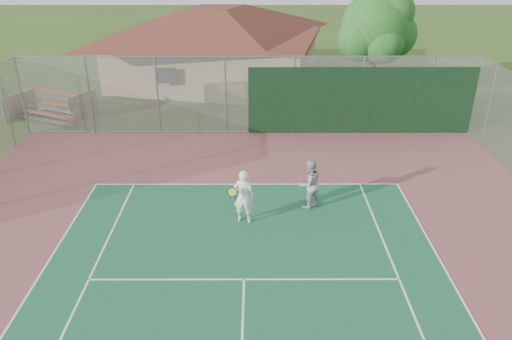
{
  "coord_description": "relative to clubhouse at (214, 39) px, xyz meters",
  "views": [
    {
      "loc": [
        0.29,
        -4.23,
        8.38
      ],
      "look_at": [
        0.33,
        10.03,
        1.49
      ],
      "focal_mm": 35.0,
      "sensor_mm": 36.0,
      "label": 1
    }
  ],
  "objects": [
    {
      "name": "tree",
      "position": [
        8.58,
        -3.66,
        1.16
      ],
      "size": [
        4.18,
        3.96,
        5.83
      ],
      "color": "#3E2616",
      "rests_on": "ground"
    },
    {
      "name": "bleachers",
      "position": [
        -7.62,
        -6.03,
        -2.03
      ],
      "size": [
        3.97,
        3.13,
        1.21
      ],
      "rotation": [
        0.0,
        0.0,
        -0.43
      ],
      "color": "#A83626",
      "rests_on": "ground"
    },
    {
      "name": "player_grey_back",
      "position": [
        4.15,
        -14.87,
        -1.83
      ],
      "size": [
        1.03,
        0.96,
        1.69
      ],
      "rotation": [
        0.0,
        0.0,
        3.65
      ],
      "color": "#A4A7A9",
      "rests_on": "ground"
    },
    {
      "name": "player_white_front",
      "position": [
        2.01,
        -15.8,
        -1.77
      ],
      "size": [
        0.86,
        0.63,
        1.78
      ],
      "rotation": [
        0.0,
        0.0,
        2.93
      ],
      "color": "white",
      "rests_on": "ground"
    },
    {
      "name": "back_fence",
      "position": [
        4.18,
        -8.17,
        -1.0
      ],
      "size": [
        20.08,
        0.11,
        3.53
      ],
      "color": "gray",
      "rests_on": "ground"
    },
    {
      "name": "clubhouse",
      "position": [
        0.0,
        0.0,
        0.0
      ],
      "size": [
        13.61,
        10.5,
        5.26
      ],
      "rotation": [
        0.0,
        0.0,
        -0.21
      ],
      "color": "tan",
      "rests_on": "ground"
    }
  ]
}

